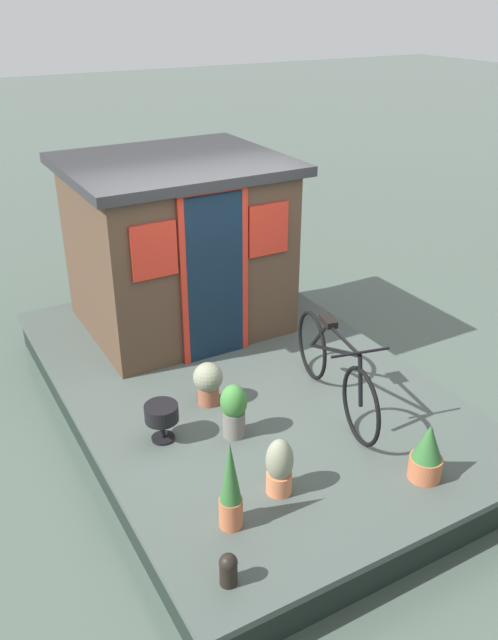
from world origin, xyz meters
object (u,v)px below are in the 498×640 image
Objects in this scene: potted_plant_succulent at (234,409)px; potted_plant_geranium at (208,381)px; houseboat_cabin at (178,244)px; potted_plant_ivy at (427,453)px; potted_plant_fern at (279,467)px; mooring_bollard at (228,568)px; bicycle at (335,369)px; charcoal_grill at (162,415)px; potted_plant_basil at (231,487)px.

potted_plant_geranium is (0.53, -0.03, -0.03)m from potted_plant_succulent.
houseboat_cabin is 4.52× the size of potted_plant_ivy.
houseboat_cabin reaches higher than potted_plant_fern.
potted_plant_fern is 1.98× the size of mooring_bollard.
potted_plant_geranium is 2.04m from mooring_bollard.
potted_plant_succulent is at bearing 87.44° from bicycle.
charcoal_grill is 1.60m from mooring_bollard.
potted_plant_succulent is at bearing 167.36° from houseboat_cabin.
charcoal_grill is (1.43, 1.56, 0.01)m from potted_plant_ivy.
charcoal_grill is (1.01, 0.51, 0.01)m from potted_plant_fern.
charcoal_grill is at bearing 117.46° from potted_plant_geranium.
potted_plant_geranium is 1.73× the size of mooring_bollard.
potted_plant_basil is at bearing 119.97° from bicycle.
potted_plant_ivy reaches higher than potted_plant_succulent.
houseboat_cabin is 4.55× the size of potted_plant_succulent.
potted_plant_ivy is at bearing -111.39° from potted_plant_fern.
potted_plant_succulent reaches higher than potted_plant_fern.
houseboat_cabin reaches higher than mooring_bollard.
bicycle reaches higher than potted_plant_ivy.
potted_plant_basil is at bearing 79.44° from potted_plant_ivy.
potted_plant_fern is 0.92m from mooring_bollard.
potted_plant_succulent is 1.04× the size of potted_plant_fern.
potted_plant_succulent is at bearing -2.80° from potted_plant_fern.
potted_plant_geranium is (0.58, 0.96, -0.15)m from bicycle.
potted_plant_basil is 1.53× the size of potted_plant_fern.
houseboat_cabin is at bearing -10.08° from potted_plant_fern.
potted_plant_succulent is at bearing -113.56° from charcoal_grill.
mooring_bollard is (-3.49, 1.24, -0.80)m from houseboat_cabin.
potted_plant_fern is at bearing 169.92° from houseboat_cabin.
potted_plant_succulent reaches higher than charcoal_grill.
potted_plant_basil is 1.47× the size of potted_plant_succulent.
bicycle is 4.18× the size of potted_plant_geranium.
potted_plant_basil is at bearing -178.31° from charcoal_grill.
potted_plant_ivy is 1.99m from potted_plant_geranium.
potted_plant_ivy reaches higher than potted_plant_geranium.
houseboat_cabin is 3.26m from potted_plant_basil.
bicycle is 1.27m from potted_plant_fern.
houseboat_cabin reaches higher than potted_plant_basil.
potted_plant_basil is at bearing -29.81° from mooring_bollard.
charcoal_grill is (-1.91, 1.03, -0.68)m from houseboat_cabin.
charcoal_grill is at bearing 47.55° from potted_plant_ivy.
bicycle is 3.64× the size of potted_plant_fern.
bicycle is 2.19m from mooring_bollard.
potted_plant_fern is at bearing 177.20° from potted_plant_succulent.
potted_plant_geranium is at bearing 164.22° from houseboat_cabin.
potted_plant_ivy is 1.13m from potted_plant_fern.
potted_plant_ivy is 1.57m from potted_plant_succulent.
houseboat_cabin is 3.09× the size of potted_plant_basil.
charcoal_grill is at bearing 1.69° from potted_plant_basil.
potted_plant_ivy is (-3.34, -0.54, -0.69)m from houseboat_cabin.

